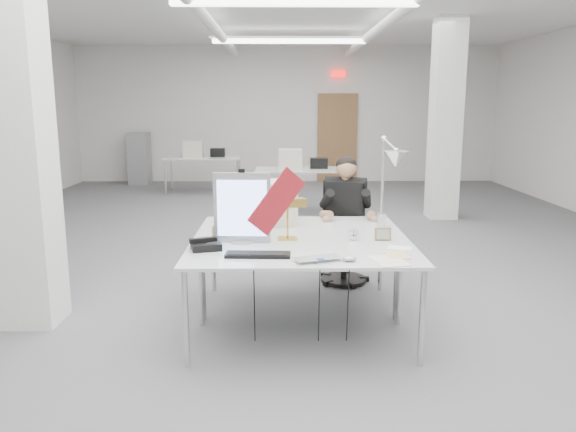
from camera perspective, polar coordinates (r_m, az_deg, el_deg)
name	(u,v)px	position (r m, az deg, el deg)	size (l,w,h in m)	color
room_shell	(297,118)	(6.78, 0.96, 9.93)	(10.04, 14.04, 3.24)	#565658
desk_main	(302,253)	(4.30, 1.48, -3.77)	(1.80, 0.90, 0.03)	silver
desk_second	(299,227)	(5.17, 1.09, -1.17)	(1.80, 0.90, 0.03)	silver
bg_desk_a	(302,170)	(9.72, 1.41, 4.72)	(1.60, 0.80, 0.03)	silver
bg_desk_b	(203,158)	(12.01, -8.62, 5.87)	(1.60, 0.80, 0.03)	silver
filing_cabinet	(140,158)	(13.76, -14.85, 5.71)	(0.45, 0.55, 1.20)	gray
office_chair	(344,239)	(5.90, 5.75, -2.29)	(0.47, 0.47, 0.95)	black
seated_person	(346,199)	(5.77, 5.89, 1.68)	(0.53, 0.67, 1.00)	black
monitor	(242,208)	(4.53, -4.68, 0.84)	(0.46, 0.05, 0.57)	#A3A2A7
pennant	(277,201)	(4.48, -1.15, 1.49)	(0.53, 0.01, 0.22)	maroon
keyboard	(258,255)	(4.16, -3.08, -3.94)	(0.48, 0.16, 0.02)	black
laptop	(321,261)	(3.99, 3.34, -4.58)	(0.35, 0.22, 0.03)	#ABABB0
mouse	(350,259)	(4.04, 6.28, -4.34)	(0.10, 0.06, 0.04)	#A6A5AA
bankers_lamp	(288,220)	(4.63, -0.03, -0.45)	(0.28, 0.11, 0.32)	gold
desk_phone	(206,246)	(4.39, -8.34, -3.02)	(0.22, 0.20, 0.06)	black
picture_frame_left	(221,233)	(4.65, -6.84, -1.77)	(0.15, 0.01, 0.12)	#AE874B
picture_frame_right	(383,234)	(4.68, 9.62, -1.82)	(0.14, 0.01, 0.11)	#946840
desk_clock	(353,234)	(4.66, 6.66, -1.85)	(0.09, 0.09, 0.03)	silver
paper_stack_a	(389,261)	(4.09, 10.21, -4.50)	(0.21, 0.30, 0.01)	silver
paper_stack_b	(397,255)	(4.25, 11.01, -3.92)	(0.16, 0.22, 0.01)	#D6BB80
paper_stack_c	(400,248)	(4.46, 11.29, -3.20)	(0.19, 0.13, 0.01)	white
beige_monitor	(270,203)	(5.22, -1.86, 1.34)	(0.42, 0.40, 0.40)	beige
architect_lamp	(388,183)	(4.92, 10.10, 3.27)	(0.23, 0.67, 0.86)	silver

